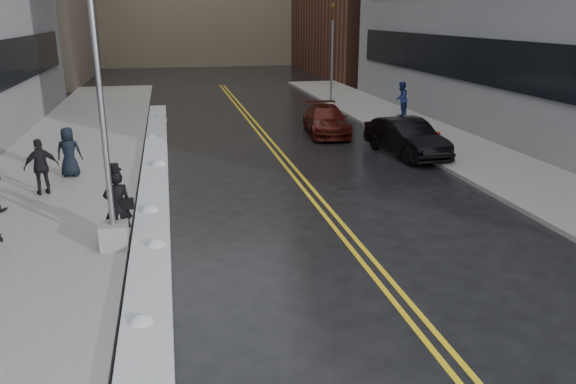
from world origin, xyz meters
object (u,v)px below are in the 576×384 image
traffic_signal (332,49)px  car_maroon (326,120)px  lamppost (106,151)px  pedestrian_c (69,152)px  pedestrian_fedora (118,206)px  fire_hydrant (437,139)px  car_black (406,138)px  pedestrian_d (41,167)px  pedestrian_east (401,99)px

traffic_signal → car_maroon: traffic_signal is taller
lamppost → pedestrian_c: size_ratio=4.45×
lamppost → pedestrian_fedora: lamppost is taller
pedestrian_fedora → pedestrian_c: 6.67m
fire_hydrant → traffic_signal: (-0.50, 14.00, 2.85)m
car_black → traffic_signal: bearing=78.4°
pedestrian_d → car_black: 13.59m
pedestrian_c → pedestrian_east: (15.96, 9.07, 0.07)m
pedestrian_d → lamppost: bearing=95.8°
pedestrian_d → pedestrian_east: pedestrian_east is taller
lamppost → car_black: size_ratio=1.69×
car_maroon → lamppost: bearing=-118.6°
traffic_signal → car_maroon: size_ratio=1.31×
lamppost → pedestrian_fedora: size_ratio=4.25×
pedestrian_c → car_black: 12.81m
lamppost → pedestrian_east: (13.99, 15.84, -1.45)m
car_maroon → pedestrian_east: bearing=38.8°
pedestrian_c → pedestrian_d: 2.02m
pedestrian_east → pedestrian_fedora: bearing=3.8°
pedestrian_east → traffic_signal: bearing=-114.6°
fire_hydrant → lamppost: bearing=-147.0°
fire_hydrant → pedestrian_d: bearing=-167.9°
lamppost → pedestrian_d: bearing=117.2°
traffic_signal → car_black: (-1.00, -14.30, -2.66)m
pedestrian_c → pedestrian_d: pedestrian_d is taller
pedestrian_c → pedestrian_east: pedestrian_east is taller
fire_hydrant → pedestrian_east: size_ratio=0.39×
car_black → car_maroon: car_black is taller
car_black → car_maroon: (-2.00, 4.85, -0.08)m
pedestrian_east → car_maroon: pedestrian_east is taller
traffic_signal → pedestrian_fedora: 24.64m
fire_hydrant → car_maroon: (-3.50, 4.55, 0.12)m
pedestrian_fedora → traffic_signal: bearing=-127.1°
lamppost → pedestrian_east: 21.19m
pedestrian_c → pedestrian_fedora: bearing=113.4°
pedestrian_fedora → pedestrian_c: size_ratio=1.05×
pedestrian_fedora → pedestrian_d: 5.09m
traffic_signal → car_black: bearing=-94.0°
fire_hydrant → pedestrian_d: pedestrian_d is taller
pedestrian_east → car_black: 8.76m
pedestrian_c → pedestrian_east: size_ratio=0.92×
car_black → pedestrian_c: bearing=176.5°
traffic_signal → pedestrian_c: (-13.77, -15.22, -2.39)m
lamppost → fire_hydrant: lamppost is taller
traffic_signal → car_maroon: (-3.00, -9.45, -2.74)m
pedestrian_fedora → lamppost: bearing=68.6°
lamppost → pedestrian_d: lamppost is taller
pedestrian_fedora → pedestrian_east: (13.89, 15.41, 0.03)m
pedestrian_east → car_black: pedestrian_east is taller
car_black → car_maroon: bearing=104.8°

